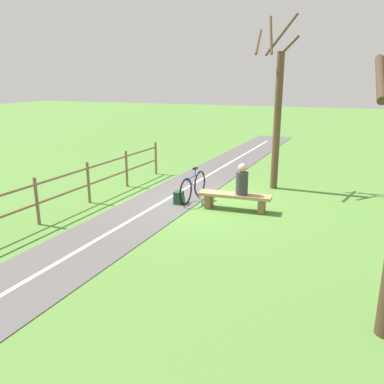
# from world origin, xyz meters

# --- Properties ---
(ground_plane) EXTENTS (80.00, 80.00, 0.00)m
(ground_plane) POSITION_xyz_m (0.00, 0.00, 0.00)
(ground_plane) COLOR #548438
(paved_path) EXTENTS (3.69, 36.05, 0.02)m
(paved_path) POSITION_xyz_m (1.26, 4.00, 0.01)
(paved_path) COLOR #565454
(paved_path) RESTS_ON ground_plane
(path_centre_line) EXTENTS (1.66, 31.97, 0.00)m
(path_centre_line) POSITION_xyz_m (1.26, 4.00, 0.02)
(path_centre_line) COLOR silver
(path_centre_line) RESTS_ON paved_path
(bench) EXTENTS (1.94, 0.50, 0.44)m
(bench) POSITION_xyz_m (-1.00, 0.33, 0.31)
(bench) COLOR #A88456
(bench) RESTS_ON ground_plane
(person_seated) EXTENTS (0.33, 0.33, 0.83)m
(person_seated) POSITION_xyz_m (-1.18, 0.32, 0.82)
(person_seated) COLOR #38383D
(person_seated) RESTS_ON bench
(bicycle) EXTENTS (0.15, 1.71, 0.93)m
(bicycle) POSITION_xyz_m (0.36, -0.11, 0.40)
(bicycle) COLOR black
(bicycle) RESTS_ON ground_plane
(backpack) EXTENTS (0.28, 0.30, 0.37)m
(backpack) POSITION_xyz_m (0.59, 0.40, 0.18)
(backpack) COLOR #1E4C2D
(backpack) RESTS_ON ground_plane
(fence_roadside) EXTENTS (0.80, 13.57, 1.17)m
(fence_roadside) POSITION_xyz_m (3.15, 4.08, 0.69)
(fence_roadside) COLOR brown
(fence_roadside) RESTS_ON ground_plane
(tree_far_left) EXTENTS (1.30, 1.38, 5.26)m
(tree_far_left) POSITION_xyz_m (-1.55, -2.27, 2.40)
(tree_far_left) COLOR brown
(tree_far_left) RESTS_ON ground_plane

